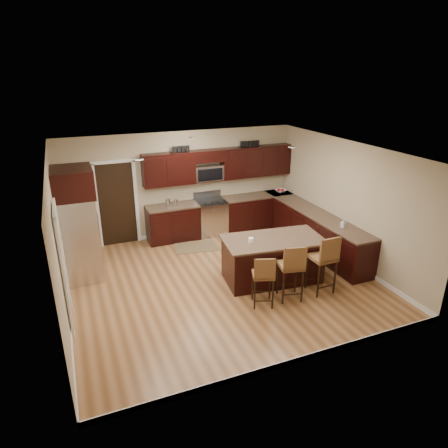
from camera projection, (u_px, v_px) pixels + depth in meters
name	position (u px, v px, depth m)	size (l,w,h in m)	color
floor	(221.00, 280.00, 8.33)	(6.00, 6.00, 0.00)	#9B683D
ceiling	(221.00, 152.00, 7.34)	(6.00, 6.00, 0.00)	silver
wall_back	(181.00, 185.00, 10.20)	(6.00, 6.00, 0.00)	tan
wall_left	(58.00, 244.00, 6.78)	(5.50, 5.50, 0.00)	tan
wall_right	(346.00, 202.00, 8.89)	(5.50, 5.50, 0.00)	tan
base_cabinets	(270.00, 224.00, 10.07)	(4.02, 3.96, 0.92)	black
upper_cabinets	(222.00, 164.00, 10.25)	(4.00, 0.33, 0.80)	black
range	(211.00, 217.00, 10.51)	(0.76, 0.64, 1.11)	silver
microwave	(208.00, 173.00, 10.22)	(0.76, 0.31, 0.40)	silver
doorway	(117.00, 204.00, 9.73)	(0.85, 0.03, 2.06)	black
pantry_door	(62.00, 269.00, 6.65)	(0.03, 0.80, 2.04)	white
letter_decor	(216.00, 146.00, 10.03)	(2.20, 0.03, 0.15)	black
island	(272.00, 260.00, 8.24)	(2.13, 1.29, 0.92)	black
stool_left	(264.00, 275.00, 7.21)	(0.49, 0.49, 1.03)	brown
stool_mid	(292.00, 266.00, 7.38)	(0.51, 0.51, 1.15)	brown
stool_right	(325.00, 258.00, 7.61)	(0.47, 0.47, 1.21)	brown
refrigerator	(78.00, 224.00, 8.04)	(0.79, 0.95, 2.35)	silver
floor_mat	(195.00, 246.00, 9.89)	(1.03, 0.69, 0.01)	brown
fruit_bowl	(281.00, 191.00, 11.05)	(0.31, 0.31, 0.08)	silver
soap_bottle	(343.00, 223.00, 8.60)	(0.09, 0.09, 0.19)	#B2B2B2
canister_tall	(168.00, 203.00, 9.91)	(0.12, 0.12, 0.19)	silver
canister_short	(176.00, 202.00, 9.98)	(0.11, 0.11, 0.15)	silver
island_jar	(251.00, 240.00, 7.86)	(0.10, 0.10, 0.10)	white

